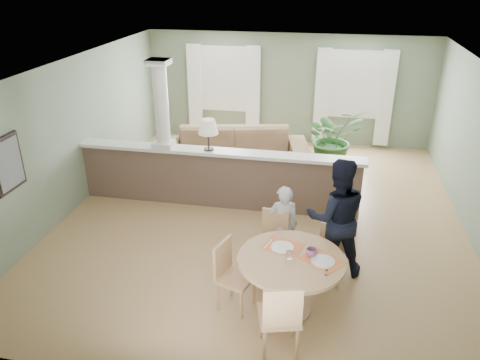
% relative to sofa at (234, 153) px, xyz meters
% --- Properties ---
extents(ground, '(8.00, 8.00, 0.00)m').
position_rel_sofa_xyz_m(ground, '(0.90, -1.77, -0.46)').
color(ground, tan).
rests_on(ground, ground).
extents(room_shell, '(7.02, 8.02, 2.71)m').
position_rel_sofa_xyz_m(room_shell, '(0.88, -1.14, 1.35)').
color(room_shell, gray).
rests_on(room_shell, ground).
extents(pony_wall, '(5.32, 0.38, 2.70)m').
position_rel_sofa_xyz_m(pony_wall, '(-0.08, -1.57, 0.24)').
color(pony_wall, brown).
rests_on(pony_wall, ground).
extents(sofa, '(3.35, 1.86, 0.93)m').
position_rel_sofa_xyz_m(sofa, '(0.00, 0.00, 0.00)').
color(sofa, olive).
rests_on(sofa, ground).
extents(houseplant, '(1.63, 1.58, 1.39)m').
position_rel_sofa_xyz_m(houseplant, '(2.08, 0.70, 0.23)').
color(houseplant, '#2E6127').
rests_on(houseplant, ground).
extents(dining_table, '(1.36, 1.36, 0.93)m').
position_rel_sofa_xyz_m(dining_table, '(1.62, -4.30, 0.19)').
color(dining_table, tan).
rests_on(dining_table, ground).
extents(chair_far_boy, '(0.47, 0.47, 0.92)m').
position_rel_sofa_xyz_m(chair_far_boy, '(1.27, -3.38, 0.05)').
color(chair_far_boy, tan).
rests_on(chair_far_boy, ground).
extents(chair_far_man, '(0.42, 0.42, 0.85)m').
position_rel_sofa_xyz_m(chair_far_man, '(2.11, -3.49, 0.00)').
color(chair_far_man, tan).
rests_on(chair_far_man, ground).
extents(chair_near, '(0.56, 0.56, 1.02)m').
position_rel_sofa_xyz_m(chair_near, '(1.57, -5.09, 0.10)').
color(chair_near, tan).
rests_on(chair_near, ground).
extents(chair_side, '(0.55, 0.55, 0.96)m').
position_rel_sofa_xyz_m(chair_side, '(0.84, -4.34, 0.06)').
color(chair_side, tan).
rests_on(chair_side, ground).
extents(child_person, '(0.53, 0.40, 1.29)m').
position_rel_sofa_xyz_m(child_person, '(1.39, -3.22, 0.18)').
color(child_person, '#ABAAB0').
rests_on(child_person, ground).
extents(man_person, '(0.98, 0.82, 1.80)m').
position_rel_sofa_xyz_m(man_person, '(2.15, -3.29, 0.44)').
color(man_person, black).
rests_on(man_person, ground).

